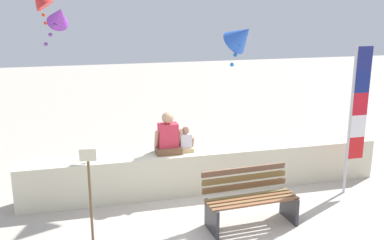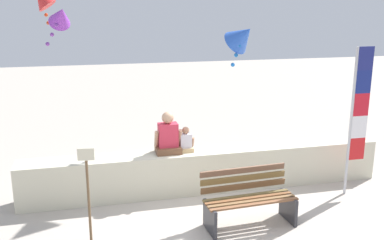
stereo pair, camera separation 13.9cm
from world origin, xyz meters
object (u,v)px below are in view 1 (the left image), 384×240
Objects in this scene: park_bench at (250,200)px; sign_post at (90,189)px; person_adult at (168,137)px; person_child at (186,142)px; kite_blue at (241,36)px; kite_purple at (59,16)px; flag_banner at (356,112)px.

sign_post reaches higher than park_bench.
person_adult is 2.09m from sign_post.
park_bench is at bearing -1.20° from sign_post.
sign_post reaches higher than person_child.
kite_blue is 4.33m from sign_post.
park_bench is 1.71× the size of kite_purple.
park_bench is 1.76m from person_child.
sign_post is (-1.79, -1.47, -0.12)m from person_child.
person_adult is at bearing 165.73° from flag_banner.
kite_blue reaches higher than sign_post.
kite_purple reaches higher than flag_banner.
flag_banner is 2.90× the size of kite_blue.
kite_blue is at bearing 134.97° from flag_banner.
kite_blue is (1.34, 0.78, 1.85)m from person_child.
person_adult is 3.43m from flag_banner.
person_child is at bearing 113.95° from park_bench.
park_bench is at bearing -105.99° from kite_blue.
park_bench is 5.12m from kite_purple.
person_child is at bearing 39.42° from sign_post.
park_bench is at bearing -66.05° from person_child.
flag_banner reaches higher than person_child.
sign_post is at bearing 178.80° from park_bench.
sign_post is at bearing -134.79° from person_adult.
kite_purple reaches higher than kite_blue.
person_child is at bearing 0.07° from person_adult.
flag_banner is at bearing 16.75° from park_bench.
park_bench is at bearing -56.53° from person_adult.
sign_post is at bearing -144.20° from kite_blue.
park_bench is 0.55× the size of flag_banner.
kite_purple is 0.93× the size of kite_blue.
flag_banner is (3.29, -0.84, 0.48)m from person_adult.
sign_post is at bearing -172.39° from flag_banner.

